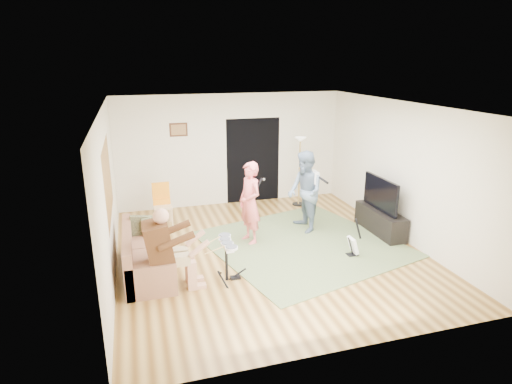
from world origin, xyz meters
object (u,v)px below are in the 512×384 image
television (381,194)px  sofa (144,259)px  drum_kit (227,263)px  singer (250,203)px  guitar_spare (353,245)px  dining_chair (163,210)px  torchiere_lamp (300,159)px  tv_cabinet (380,221)px  guitarist (305,192)px

television → sofa: bearing=-174.9°
drum_kit → singer: singer is taller
sofa → guitar_spare: size_ratio=2.58×
dining_chair → television: bearing=-24.9°
guitar_spare → torchiere_lamp: torchiere_lamp is taller
sofa → singer: 2.26m
singer → tv_cabinet: (2.72, -0.31, -0.56)m
sofa → tv_cabinet: sofa is taller
guitar_spare → dining_chair: 4.12m
sofa → television: 4.79m
guitarist → television: 1.53m
guitarist → television: (1.42, -0.56, 0.00)m
drum_kit → guitarist: guitarist is taller
guitarist → torchiere_lamp: bearing=161.1°
singer → television: 2.69m
guitar_spare → television: (1.02, 0.83, 0.64)m
torchiere_lamp → guitar_spare: bearing=-92.3°
guitar_spare → dining_chair: bearing=141.3°
sofa → torchiere_lamp: torchiere_lamp is taller
drum_kit → television: size_ratio=0.62×
tv_cabinet → singer: bearing=173.4°
sofa → torchiere_lamp: 4.70m
torchiere_lamp → tv_cabinet: torchiere_lamp is taller
torchiere_lamp → television: (0.91, -2.15, -0.31)m
guitarist → tv_cabinet: 1.69m
sofa → guitarist: guitarist is taller
tv_cabinet → dining_chair: bearing=157.9°
guitar_spare → drum_kit: bearing=-174.4°
tv_cabinet → television: (-0.05, 0.00, 0.60)m
singer → television: size_ratio=1.40×
sofa → guitarist: size_ratio=1.10×
tv_cabinet → television: television is taller
dining_chair → drum_kit: bearing=-76.9°
sofa → torchiere_lamp: size_ratio=1.11×
drum_kit → dining_chair: 2.92m
sofa → guitar_spare: (3.71, -0.41, -0.04)m
sofa → drum_kit: sofa is taller
drum_kit → guitar_spare: bearing=5.6°
torchiere_lamp → guitarist: bearing=-108.0°
sofa → dining_chair: (0.50, 2.16, 0.07)m
singer → dining_chair: 2.18m
torchiere_lamp → drum_kit: bearing=-128.3°
drum_kit → guitarist: 2.66m
drum_kit → tv_cabinet: (3.50, 1.07, -0.06)m
drum_kit → torchiere_lamp: size_ratio=0.42×
drum_kit → singer: (0.78, 1.38, 0.50)m
drum_kit → tv_cabinet: 3.66m
guitarist → torchiere_lamp: 1.70m
drum_kit → torchiere_lamp: torchiere_lamp is taller
guitar_spare → television: size_ratio=0.63×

